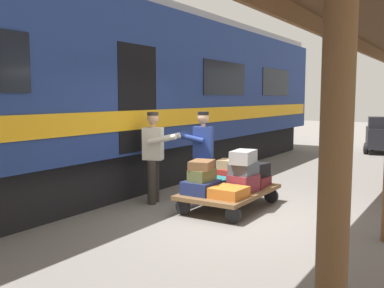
% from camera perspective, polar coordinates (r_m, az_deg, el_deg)
% --- Properties ---
extents(ground_plane, '(60.00, 60.00, 0.00)m').
position_cam_1_polar(ground_plane, '(7.26, 7.12, -9.63)').
color(ground_plane, slate).
extents(train_car, '(3.02, 19.77, 4.00)m').
position_cam_1_polar(train_car, '(9.23, -14.37, 6.53)').
color(train_car, navy).
rests_on(train_car, ground_plane).
extents(luggage_cart, '(1.22, 1.96, 0.34)m').
position_cam_1_polar(luggage_cart, '(7.75, 4.97, -6.37)').
color(luggage_cart, brown).
rests_on(luggage_cart, ground_plane).
extents(suitcase_orange_carryall, '(0.53, 0.55, 0.17)m').
position_cam_1_polar(suitcase_orange_carryall, '(7.13, 4.88, -6.36)').
color(suitcase_orange_carryall, '#CC6B23').
rests_on(suitcase_orange_carryall, luggage_cart).
extents(suitcase_burgundy_valise, '(0.47, 0.51, 0.29)m').
position_cam_1_polar(suitcase_burgundy_valise, '(7.59, 6.78, -5.15)').
color(suitcase_burgundy_valise, maroon).
rests_on(suitcase_burgundy_valise, luggage_cart).
extents(suitcase_teal_softside, '(0.52, 0.58, 0.18)m').
position_cam_1_polar(suitcase_teal_softside, '(7.84, 3.25, -5.17)').
color(suitcase_teal_softside, '#1E666B').
rests_on(suitcase_teal_softside, luggage_cart).
extents(suitcase_maroon_trunk, '(0.47, 0.67, 0.17)m').
position_cam_1_polar(suitcase_maroon_trunk, '(8.08, 8.43, -4.92)').
color(suitcase_maroon_trunk, maroon).
rests_on(suitcase_maroon_trunk, luggage_cart).
extents(suitcase_red_plastic, '(0.44, 0.54, 0.28)m').
position_cam_1_polar(suitcase_red_plastic, '(8.30, 5.07, -4.20)').
color(suitcase_red_plastic, '#AD231E').
rests_on(suitcase_red_plastic, luggage_cart).
extents(suitcase_navy_fabric, '(0.50, 0.57, 0.22)m').
position_cam_1_polar(suitcase_navy_fabric, '(7.38, 1.20, -5.72)').
color(suitcase_navy_fabric, navy).
rests_on(suitcase_navy_fabric, luggage_cart).
extents(suitcase_slate_roller, '(0.40, 0.48, 0.20)m').
position_cam_1_polar(suitcase_slate_roller, '(7.59, 6.83, -3.27)').
color(suitcase_slate_roller, '#4C515B').
rests_on(suitcase_slate_roller, suitcase_burgundy_valise).
extents(suitcase_olive_duffel, '(0.32, 0.48, 0.20)m').
position_cam_1_polar(suitcase_olive_duffel, '(7.33, 1.32, -4.14)').
color(suitcase_olive_duffel, brown).
rests_on(suitcase_olive_duffel, suitcase_navy_fabric).
extents(suitcase_tan_vintage, '(0.46, 0.45, 0.17)m').
position_cam_1_polar(suitcase_tan_vintage, '(8.26, 4.98, -2.67)').
color(suitcase_tan_vintage, tan).
rests_on(suitcase_tan_vintage, suitcase_red_plastic).
extents(suitcase_black_hardshell, '(0.48, 0.61, 0.25)m').
position_cam_1_polar(suitcase_black_hardshell, '(8.05, 8.19, -3.44)').
color(suitcase_black_hardshell, black).
rests_on(suitcase_black_hardshell, suitcase_maroon_trunk).
extents(suitcase_brown_leather, '(0.46, 0.56, 0.15)m').
position_cam_1_polar(suitcase_brown_leather, '(7.34, 1.31, -2.77)').
color(suitcase_brown_leather, brown).
rests_on(suitcase_brown_leather, suitcase_olive_duffel).
extents(suitcase_gray_aluminum, '(0.40, 0.59, 0.23)m').
position_cam_1_polar(suitcase_gray_aluminum, '(7.53, 6.80, -1.71)').
color(suitcase_gray_aluminum, '#9EA0A5').
rests_on(suitcase_gray_aluminum, suitcase_slate_roller).
extents(porter_in_overalls, '(0.73, 0.57, 1.70)m').
position_cam_1_polar(porter_in_overalls, '(8.23, 1.35, -1.13)').
color(porter_in_overalls, navy).
rests_on(porter_in_overalls, ground_plane).
extents(porter_by_door, '(0.73, 0.58, 1.70)m').
position_cam_1_polar(porter_by_door, '(8.04, -5.02, -1.34)').
color(porter_by_door, '#332D28').
rests_on(porter_by_door, ground_plane).
extents(baggage_tug, '(1.46, 1.90, 1.30)m').
position_cam_1_polar(baggage_tug, '(16.64, 23.93, 1.01)').
color(baggage_tug, black).
rests_on(baggage_tug, ground_plane).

